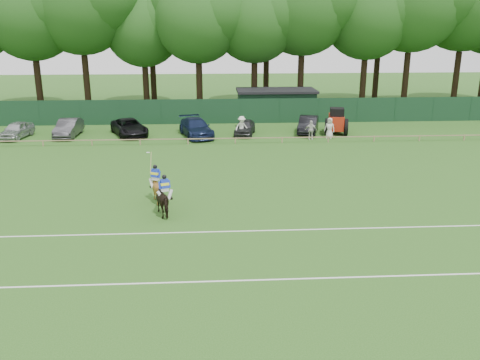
{
  "coord_description": "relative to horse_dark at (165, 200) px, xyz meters",
  "views": [
    {
      "loc": [
        -1.13,
        -24.06,
        9.82
      ],
      "look_at": [
        0.5,
        3.0,
        1.4
      ],
      "focal_mm": 38.0,
      "sensor_mm": 36.0,
      "label": 1
    }
  ],
  "objects": [
    {
      "name": "hatch_grey",
      "position": [
        5.62,
        19.92,
        -0.14
      ],
      "size": [
        2.41,
        4.31,
        1.39
      ],
      "primitive_type": "imported",
      "rotation": [
        0.0,
        0.0,
        -0.2
      ],
      "color": "#2F2F32",
      "rests_on": "ground"
    },
    {
      "name": "rider_dark",
      "position": [
        0.0,
        -0.01,
        0.75
      ],
      "size": [
        0.91,
        0.55,
        1.41
      ],
      "rotation": [
        0.0,
        0.0,
        3.51
      ],
      "color": "silver",
      "rests_on": "ground"
    },
    {
      "name": "suv_black",
      "position": [
        -4.86,
        20.31,
        -0.09
      ],
      "size": [
        4.32,
        5.87,
        1.48
      ],
      "primitive_type": "imported",
      "rotation": [
        0.0,
        0.0,
        0.39
      ],
      "color": "black",
      "rests_on": "ground"
    },
    {
      "name": "tree_row",
      "position": [
        5.57,
        33.47,
        -0.83
      ],
      "size": [
        96.0,
        12.0,
        21.0
      ],
      "primitive_type": null,
      "color": "#26561C",
      "rests_on": "ground"
    },
    {
      "name": "pitch_rail",
      "position": [
        3.57,
        16.47,
        -0.39
      ],
      "size": [
        62.1,
        0.1,
        0.5
      ],
      "color": "#997F5B",
      "rests_on": "ground"
    },
    {
      "name": "spectator_mid",
      "position": [
        11.24,
        17.59,
        0.02
      ],
      "size": [
        1.05,
        0.57,
        1.7
      ],
      "primitive_type": "imported",
      "rotation": [
        0.0,
        0.0,
        -0.17
      ],
      "color": "silver",
      "rests_on": "ground"
    },
    {
      "name": "horse_chestnut",
      "position": [
        -0.71,
        2.29,
        -0.05
      ],
      "size": [
        1.78,
        1.84,
        1.57
      ],
      "primitive_type": "imported",
      "rotation": [
        0.0,
        0.0,
        2.66
      ],
      "color": "brown",
      "rests_on": "ground"
    },
    {
      "name": "pitch_lines",
      "position": [
        3.57,
        -5.03,
        -0.83
      ],
      "size": [
        60.0,
        5.1,
        0.01
      ],
      "color": "silver",
      "rests_on": "ground"
    },
    {
      "name": "sedan_navy",
      "position": [
        1.2,
        19.48,
        -0.03
      ],
      "size": [
        3.64,
        5.91,
        1.6
      ],
      "primitive_type": "imported",
      "rotation": [
        0.0,
        0.0,
        0.27
      ],
      "color": "#131E3D",
      "rests_on": "ground"
    },
    {
      "name": "estate_black",
      "position": [
        11.56,
        20.44,
        -0.06
      ],
      "size": [
        2.82,
        4.94,
        1.54
      ],
      "primitive_type": "imported",
      "rotation": [
        0.0,
        0.0,
        -0.27
      ],
      "color": "black",
      "rests_on": "ground"
    },
    {
      "name": "horse_dark",
      "position": [
        0.0,
        0.0,
        0.0
      ],
      "size": [
        1.56,
        2.17,
        1.67
      ],
      "primitive_type": "imported",
      "rotation": [
        0.0,
        0.0,
        3.51
      ],
      "color": "black",
      "rests_on": "ground"
    },
    {
      "name": "perimeter_fence",
      "position": [
        3.57,
        25.47,
        0.42
      ],
      "size": [
        92.08,
        0.08,
        2.5
      ],
      "color": "#14351E",
      "rests_on": "ground"
    },
    {
      "name": "sedan_grey",
      "position": [
        -10.27,
        20.2,
        -0.05
      ],
      "size": [
        1.73,
        4.77,
        1.56
      ],
      "primitive_type": "imported",
      "rotation": [
        0.0,
        0.0,
        -0.02
      ],
      "color": "#323235",
      "rests_on": "ground"
    },
    {
      "name": "utility_shed",
      "position": [
        9.57,
        28.47,
        0.7
      ],
      "size": [
        8.4,
        4.4,
        3.04
      ],
      "color": "#14331E",
      "rests_on": "ground"
    },
    {
      "name": "ground",
      "position": [
        3.57,
        -1.53,
        -0.83
      ],
      "size": [
        160.0,
        160.0,
        0.0
      ],
      "primitive_type": "plane",
      "color": "#1E4C14",
      "rests_on": "ground"
    },
    {
      "name": "tractor",
      "position": [
        14.03,
        19.82,
        0.31
      ],
      "size": [
        2.43,
        3.19,
        2.43
      ],
      "rotation": [
        0.0,
        0.0,
        -0.19
      ],
      "color": "#AA230F",
      "rests_on": "ground"
    },
    {
      "name": "spectator_left",
      "position": [
        5.26,
        18.68,
        0.13
      ],
      "size": [
        1.42,
        1.1,
        1.93
      ],
      "primitive_type": "imported",
      "rotation": [
        0.0,
        0.0,
        0.34
      ],
      "color": "silver",
      "rests_on": "ground"
    },
    {
      "name": "spectator_right",
      "position": [
        13.0,
        18.02,
        0.08
      ],
      "size": [
        1.06,
        0.92,
        1.83
      ],
      "primitive_type": "imported",
      "rotation": [
        0.0,
        0.0,
        -0.46
      ],
      "color": "silver",
      "rests_on": "ground"
    },
    {
      "name": "rider_chestnut",
      "position": [
        -0.72,
        2.28,
        0.67
      ],
      "size": [
        0.89,
        0.8,
        2.05
      ],
      "rotation": [
        0.0,
        0.0,
        2.66
      ],
      "color": "silver",
      "rests_on": "ground"
    },
    {
      "name": "sedan_silver",
      "position": [
        -14.68,
        19.77,
        -0.12
      ],
      "size": [
        2.29,
        4.4,
        1.43
      ],
      "primitive_type": "imported",
      "rotation": [
        0.0,
        0.0,
        -0.15
      ],
      "color": "#AFB2B5",
      "rests_on": "ground"
    }
  ]
}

